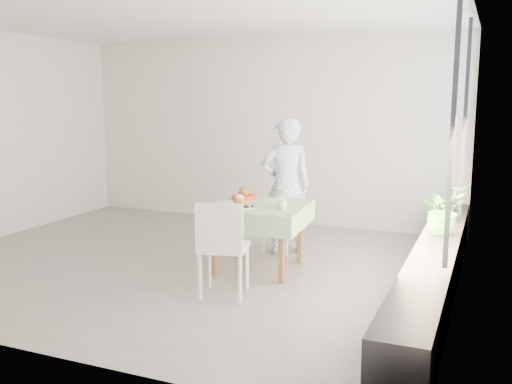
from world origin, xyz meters
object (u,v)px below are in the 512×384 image
at_px(chair_far, 282,231).
at_px(main_dish, 241,203).
at_px(chair_near, 224,266).
at_px(potted_plant, 443,209).
at_px(diner, 286,186).
at_px(cafe_table, 258,229).
at_px(juice_cup_orange, 282,201).

distance_m(chair_far, main_dish, 1.18).
bearing_deg(chair_near, potted_plant, 35.29).
height_order(diner, potted_plant, diner).
relative_size(chair_near, main_dish, 3.41).
distance_m(cafe_table, chair_near, 0.93).
height_order(cafe_table, diner, diner).
relative_size(chair_near, potted_plant, 1.79).
xyz_separation_m(chair_far, potted_plant, (1.94, -0.40, 0.52)).
relative_size(juice_cup_orange, potted_plant, 0.45).
bearing_deg(chair_near, main_dish, 100.63).
xyz_separation_m(cafe_table, potted_plant, (1.92, 0.43, 0.31)).
relative_size(cafe_table, main_dish, 3.95).
bearing_deg(cafe_table, diner, 86.88).
height_order(diner, juice_cup_orange, diner).
relative_size(cafe_table, diner, 0.66).
bearing_deg(diner, chair_near, 61.09).
bearing_deg(chair_near, chair_far, 91.21).
distance_m(chair_far, juice_cup_orange, 1.00).
bearing_deg(juice_cup_orange, cafe_table, -171.04).
distance_m(cafe_table, main_dish, 0.41).
bearing_deg(juice_cup_orange, main_dish, -146.40).
bearing_deg(potted_plant, chair_far, 168.42).
relative_size(diner, juice_cup_orange, 7.04).
bearing_deg(potted_plant, diner, 169.43).
relative_size(cafe_table, chair_near, 1.16).
relative_size(chair_far, juice_cup_orange, 3.37).
xyz_separation_m(chair_far, chair_near, (0.04, -1.75, 0.04)).
distance_m(chair_near, diner, 1.79).
relative_size(diner, potted_plant, 3.16).
relative_size(main_dish, juice_cup_orange, 1.17).
bearing_deg(potted_plant, cafe_table, -167.27).
xyz_separation_m(diner, potted_plant, (1.88, -0.35, -0.08)).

